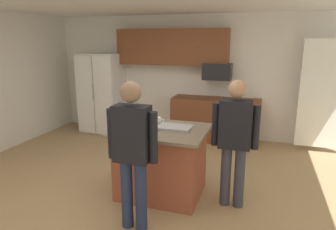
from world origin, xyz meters
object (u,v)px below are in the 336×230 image
at_px(person_guest_left, 235,136).
at_px(serving_tray, 174,128).
at_px(glass_pilsner, 137,126).
at_px(glass_stout_tall, 148,117).
at_px(kitchen_island, 161,161).
at_px(refrigerator, 102,93).
at_px(mug_ceramic_white, 158,121).
at_px(person_elder_center, 132,148).
at_px(microwave_over_range, 217,72).

distance_m(person_guest_left, serving_tray, 0.78).
distance_m(glass_pilsner, glass_stout_tall, 0.52).
bearing_deg(kitchen_island, person_guest_left, -0.52).
distance_m(refrigerator, mug_ceramic_white, 3.12).
xyz_separation_m(glass_pilsner, mug_ceramic_white, (0.12, 0.43, -0.03)).
height_order(person_elder_center, serving_tray, person_elder_center).
height_order(refrigerator, person_guest_left, refrigerator).
relative_size(refrigerator, serving_tray, 4.05).
distance_m(refrigerator, person_elder_center, 3.95).
height_order(mug_ceramic_white, glass_stout_tall, glass_stout_tall).
distance_m(mug_ceramic_white, glass_stout_tall, 0.21).
xyz_separation_m(person_elder_center, glass_stout_tall, (-0.26, 1.09, 0.05)).
xyz_separation_m(refrigerator, glass_stout_tall, (1.99, -2.16, 0.11)).
xyz_separation_m(microwave_over_range, glass_pilsner, (-0.55, -2.79, -0.43)).
xyz_separation_m(refrigerator, person_elder_center, (2.25, -3.25, 0.07)).
relative_size(person_elder_center, glass_pilsner, 10.02).
bearing_deg(glass_pilsner, microwave_over_range, 78.91).
bearing_deg(serving_tray, glass_pilsner, -144.39).
xyz_separation_m(refrigerator, serving_tray, (2.45, -2.39, 0.06)).
bearing_deg(glass_pilsner, glass_stout_tall, 97.27).
relative_size(kitchen_island, person_guest_left, 0.75).
relative_size(refrigerator, kitchen_island, 1.47).
relative_size(person_guest_left, glass_stout_tall, 11.16).
distance_m(kitchen_island, person_elder_center, 0.97).
bearing_deg(microwave_over_range, person_elder_center, -95.94).
bearing_deg(serving_tray, refrigerator, 135.79).
bearing_deg(person_elder_center, glass_stout_tall, 15.39).
bearing_deg(microwave_over_range, kitchen_island, -97.25).
bearing_deg(person_guest_left, mug_ceramic_white, -9.31).
bearing_deg(glass_pilsner, serving_tray, 35.61).
distance_m(microwave_over_range, glass_pilsner, 2.88).
bearing_deg(refrigerator, kitchen_island, -46.72).
xyz_separation_m(kitchen_island, mug_ceramic_white, (-0.10, 0.18, 0.51)).
height_order(glass_pilsner, glass_stout_tall, glass_pilsner).
relative_size(person_elder_center, glass_stout_tall, 11.49).
height_order(microwave_over_range, serving_tray, microwave_over_range).
xyz_separation_m(microwave_over_range, serving_tray, (-0.15, -2.50, -0.50)).
distance_m(refrigerator, kitchen_island, 3.35).
bearing_deg(serving_tray, kitchen_island, -169.92).
bearing_deg(glass_pilsner, person_elder_center, -71.23).
bearing_deg(refrigerator, glass_pilsner, -52.48).
bearing_deg(kitchen_island, glass_pilsner, -131.28).
relative_size(refrigerator, person_guest_left, 1.10).
bearing_deg(person_elder_center, serving_tray, -11.36).
bearing_deg(refrigerator, microwave_over_range, 2.60).
relative_size(kitchen_island, glass_pilsner, 7.29).
distance_m(kitchen_island, person_guest_left, 1.06).
distance_m(kitchen_island, glass_pilsner, 0.64).
distance_m(glass_stout_tall, serving_tray, 0.52).
relative_size(microwave_over_range, mug_ceramic_white, 4.31).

